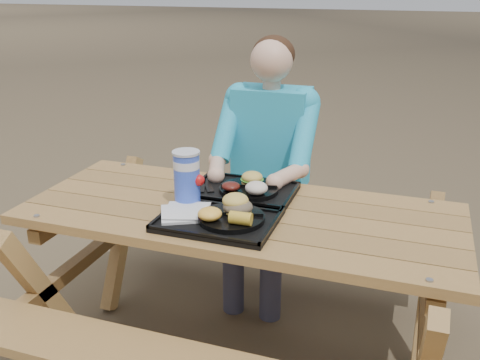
% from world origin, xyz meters
% --- Properties ---
extents(ground, '(60.00, 60.00, 0.00)m').
position_xyz_m(ground, '(0.00, 0.00, 0.00)').
color(ground, '#999999').
rests_on(ground, ground).
extents(picnic_table, '(1.80, 1.49, 0.75)m').
position_xyz_m(picnic_table, '(0.00, 0.00, 0.38)').
color(picnic_table, '#999999').
rests_on(picnic_table, ground).
extents(tray_near, '(0.45, 0.35, 0.02)m').
position_xyz_m(tray_near, '(-0.04, -0.15, 0.76)').
color(tray_near, black).
rests_on(tray_near, picnic_table).
extents(tray_far, '(0.45, 0.35, 0.02)m').
position_xyz_m(tray_far, '(-0.04, 0.14, 0.76)').
color(tray_far, black).
rests_on(tray_far, picnic_table).
extents(plate_near, '(0.26, 0.26, 0.02)m').
position_xyz_m(plate_near, '(0.02, -0.15, 0.78)').
color(plate_near, black).
rests_on(plate_near, tray_near).
extents(plate_far, '(0.26, 0.26, 0.02)m').
position_xyz_m(plate_far, '(-0.01, 0.15, 0.78)').
color(plate_far, black).
rests_on(plate_far, tray_far).
extents(napkin_stack, '(0.24, 0.24, 0.02)m').
position_xyz_m(napkin_stack, '(-0.18, -0.17, 0.78)').
color(napkin_stack, silver).
rests_on(napkin_stack, tray_near).
extents(soda_cup, '(0.11, 0.11, 0.22)m').
position_xyz_m(soda_cup, '(-0.21, -0.05, 0.88)').
color(soda_cup, blue).
rests_on(soda_cup, tray_near).
extents(condiment_bbq, '(0.05, 0.05, 0.03)m').
position_xyz_m(condiment_bbq, '(-0.03, -0.02, 0.79)').
color(condiment_bbq, black).
rests_on(condiment_bbq, tray_near).
extents(condiment_mustard, '(0.05, 0.05, 0.03)m').
position_xyz_m(condiment_mustard, '(0.02, -0.03, 0.79)').
color(condiment_mustard, yellow).
rests_on(condiment_mustard, tray_near).
extents(sandwich, '(0.11, 0.11, 0.11)m').
position_xyz_m(sandwich, '(0.03, -0.12, 0.85)').
color(sandwich, gold).
rests_on(sandwich, plate_near).
extents(mac_cheese, '(0.09, 0.09, 0.05)m').
position_xyz_m(mac_cheese, '(-0.05, -0.21, 0.81)').
color(mac_cheese, yellow).
rests_on(mac_cheese, plate_near).
extents(corn_cob, '(0.09, 0.09, 0.05)m').
position_xyz_m(corn_cob, '(0.08, -0.21, 0.81)').
color(corn_cob, gold).
rests_on(corn_cob, plate_near).
extents(cutlery_far, '(0.11, 0.16, 0.01)m').
position_xyz_m(cutlery_far, '(-0.21, 0.16, 0.77)').
color(cutlery_far, black).
rests_on(cutlery_far, tray_far).
extents(burger, '(0.10, 0.10, 0.09)m').
position_xyz_m(burger, '(-0.01, 0.20, 0.83)').
color(burger, gold).
rests_on(burger, plate_far).
extents(baked_beans, '(0.08, 0.08, 0.04)m').
position_xyz_m(baked_beans, '(-0.07, 0.09, 0.81)').
color(baked_beans, '#541710').
rests_on(baked_beans, plate_far).
extents(potato_salad, '(0.10, 0.10, 0.05)m').
position_xyz_m(potato_salad, '(0.04, 0.09, 0.82)').
color(potato_salad, beige).
rests_on(potato_salad, plate_far).
extents(diner, '(0.48, 0.84, 1.28)m').
position_xyz_m(diner, '(-0.06, 0.65, 0.64)').
color(diner, '#1AA6B6').
rests_on(diner, ground).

